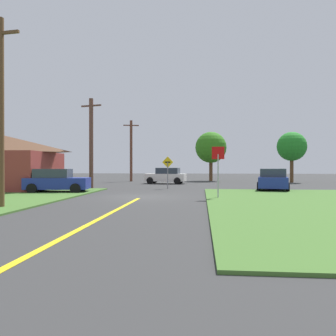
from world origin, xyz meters
name	(u,v)px	position (x,y,z in m)	size (l,w,h in m)	color
ground_plane	(142,197)	(0.00, 0.00, 0.00)	(120.00, 120.00, 0.00)	#353535
lane_stripe_center	(102,217)	(0.00, -8.00, 0.01)	(0.20, 14.00, 0.01)	yellow
stop_sign	(218,163)	(4.42, -0.74, 2.01)	(0.69, 0.10, 2.89)	#9EA0A8
parked_car_near_building	(56,181)	(-6.29, 2.42, 0.80)	(4.35, 2.39, 1.62)	navy
car_approaching_junction	(166,176)	(-0.09, 14.66, 0.80)	(4.28, 2.31, 1.62)	white
car_on_crossroad	(273,180)	(8.74, 5.86, 0.81)	(2.82, 4.60, 1.62)	navy
utility_pole_near	(0,111)	(-5.09, -5.96, 4.20)	(1.80, 0.34, 8.17)	brown
utility_pole_mid	(91,142)	(-5.28, 6.68, 3.70)	(1.77, 0.56, 7.21)	brown
utility_pole_far	(131,150)	(-4.68, 19.32, 3.67)	(1.77, 0.58, 7.12)	brown
direction_sign	(168,169)	(0.83, 7.08, 1.60)	(0.89, 0.20, 2.57)	slate
oak_tree_left	(211,148)	(4.64, 21.60, 4.03)	(3.75, 3.75, 5.93)	brown
pine_tree_center	(292,147)	(13.38, 18.69, 3.93)	(3.19, 3.19, 5.55)	brown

